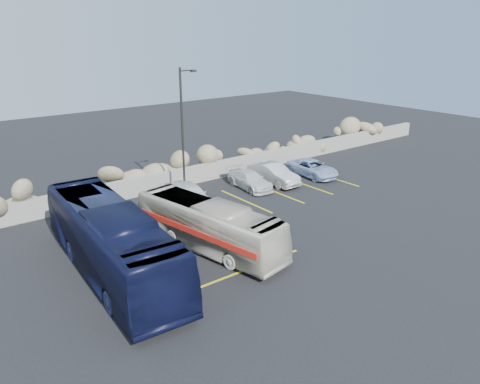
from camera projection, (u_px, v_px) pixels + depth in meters
ground at (250, 271)px, 20.55m from camera, size 90.00×90.00×0.00m
seawall at (130, 188)px, 29.28m from camera, size 60.00×0.40×1.20m
riprap_pile at (121, 173)px, 29.94m from camera, size 54.00×2.80×2.60m
parking_lines at (252, 210)px, 27.38m from camera, size 18.16×9.36×0.01m
lamppost at (183, 132)px, 27.68m from camera, size 1.14×0.18×8.00m
vintage_bus at (208, 225)px, 22.33m from camera, size 3.49×8.74×2.37m
tour_coach at (111, 241)px, 19.86m from camera, size 3.34×11.25×3.09m
car_a at (190, 195)px, 27.71m from camera, size 1.98×4.34×1.44m
car_b at (274, 174)px, 31.94m from camera, size 1.52×4.12×1.35m
car_c at (250, 180)px, 31.04m from camera, size 1.94×4.03×1.13m
car_d at (313, 168)px, 33.58m from camera, size 2.09×4.20×1.14m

